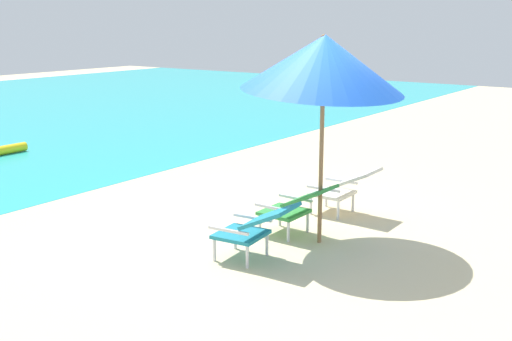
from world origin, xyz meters
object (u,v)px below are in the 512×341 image
(lounge_chair_right, at_px, (344,186))
(beach_umbrella_center, at_px, (324,63))
(lounge_chair_left, at_px, (255,226))
(lounge_chair_center, at_px, (296,205))

(lounge_chair_right, height_order, beach_umbrella_center, beach_umbrella_center)
(lounge_chair_left, height_order, beach_umbrella_center, beach_umbrella_center)
(lounge_chair_left, bearing_deg, lounge_chair_center, 3.92)
(lounge_chair_left, xyz_separation_m, beach_umbrella_center, (0.94, -0.28, 1.72))
(lounge_chair_center, distance_m, beach_umbrella_center, 1.76)
(beach_umbrella_center, bearing_deg, lounge_chair_center, 87.28)
(lounge_chair_center, xyz_separation_m, beach_umbrella_center, (-0.02, -0.35, 1.72))
(lounge_chair_left, bearing_deg, lounge_chair_right, 0.12)
(lounge_chair_center, height_order, beach_umbrella_center, beach_umbrella_center)
(lounge_chair_center, xyz_separation_m, lounge_chair_right, (1.12, -0.06, 0.00))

